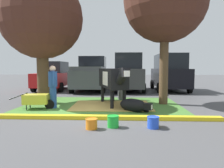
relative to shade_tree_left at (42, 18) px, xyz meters
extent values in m
plane|color=#4C4C4F|center=(2.47, -1.98, -3.74)|extent=(80.00, 80.00, 0.00)
cube|color=#477A33|center=(2.65, -0.38, -3.73)|extent=(6.54, 4.48, 0.02)
cube|color=yellow|center=(2.65, -2.77, -3.68)|extent=(7.74, 0.24, 0.12)
cube|color=tan|center=(3.08, -0.55, -3.71)|extent=(3.26, 2.49, 0.04)
cylinder|color=#4C3823|center=(0.00, 0.00, -2.48)|extent=(0.51, 0.51, 2.52)
sphere|color=#4C281E|center=(0.00, 0.00, 0.04)|extent=(3.58, 3.58, 3.58)
cylinder|color=brown|center=(5.31, 0.03, -2.15)|extent=(0.37, 0.37, 3.18)
sphere|color=#4C281E|center=(5.31, 0.03, 0.67)|extent=(3.51, 3.51, 3.51)
cube|color=black|center=(3.10, -0.35, -2.58)|extent=(1.35, 2.40, 0.80)
cube|color=white|center=(3.15, -0.49, -2.58)|extent=(0.95, 1.07, 0.56)
cylinder|color=black|center=(3.50, -1.62, -2.48)|extent=(0.49, 0.70, 0.58)
cube|color=black|center=(3.59, -1.92, -2.30)|extent=(0.38, 0.50, 0.32)
cube|color=white|center=(3.65, -2.11, -2.34)|extent=(0.23, 0.17, 0.20)
cylinder|color=black|center=(3.59, -1.10, -3.36)|extent=(0.14, 0.14, 0.76)
cylinder|color=black|center=(3.12, -1.24, -3.36)|extent=(0.14, 0.14, 0.76)
cylinder|color=black|center=(3.08, 0.55, -3.36)|extent=(0.14, 0.14, 0.76)
cylinder|color=black|center=(2.61, 0.40, -3.36)|extent=(0.14, 0.14, 0.76)
cylinder|color=black|center=(2.75, 0.80, -2.83)|extent=(0.06, 0.06, 0.70)
ellipsoid|color=black|center=(3.91, -1.61, -3.50)|extent=(1.18, 1.02, 0.48)
cube|color=black|center=(4.40, -1.95, -3.48)|extent=(0.34, 0.32, 0.22)
cube|color=silver|center=(4.50, -2.02, -3.48)|extent=(0.11, 0.12, 0.16)
cylinder|color=black|center=(4.30, -1.66, -3.68)|extent=(0.34, 0.28, 0.10)
cylinder|color=slate|center=(3.43, 1.17, -3.33)|extent=(0.26, 0.26, 0.81)
cylinder|color=slate|center=(3.43, 1.17, -2.65)|extent=(0.34, 0.34, 0.55)
sphere|color=beige|center=(3.43, 1.17, -2.27)|extent=(0.22, 0.22, 0.22)
cylinder|color=slate|center=(3.65, 1.20, -2.62)|extent=(0.09, 0.09, 0.53)
cylinder|color=slate|center=(3.22, 1.14, -2.62)|extent=(0.09, 0.09, 0.53)
cylinder|color=#23478C|center=(0.82, -1.14, -3.31)|extent=(0.26, 0.26, 0.86)
cylinder|color=#23478C|center=(0.82, -1.14, -2.59)|extent=(0.34, 0.34, 0.59)
sphere|color=beige|center=(0.82, -1.14, -2.17)|extent=(0.23, 0.23, 0.23)
cylinder|color=#23478C|center=(0.73, -0.94, -2.56)|extent=(0.09, 0.09, 0.56)
cylinder|color=#23478C|center=(0.91, -1.34, -2.56)|extent=(0.09, 0.09, 0.56)
cube|color=gold|center=(0.22, -1.34, -3.34)|extent=(0.97, 0.71, 0.36)
cylinder|color=black|center=(0.72, -1.27, -3.56)|extent=(0.37, 0.15, 0.36)
cylinder|color=black|center=(-0.10, -1.16, -3.62)|extent=(0.04, 0.04, 0.24)
cylinder|color=black|center=(-0.04, -1.59, -3.62)|extent=(0.04, 0.04, 0.24)
cylinder|color=black|center=(-0.45, -1.20, -3.22)|extent=(0.53, 0.11, 0.23)
cylinder|color=black|center=(-0.39, -1.64, -3.22)|extent=(0.53, 0.11, 0.23)
cylinder|color=orange|center=(2.71, -3.79, -3.60)|extent=(0.30, 0.30, 0.26)
torus|color=orange|center=(2.71, -3.79, -3.47)|extent=(0.33, 0.33, 0.02)
cylinder|color=green|center=(3.26, -3.61, -3.58)|extent=(0.31, 0.31, 0.31)
torus|color=green|center=(3.26, -3.61, -3.43)|extent=(0.33, 0.33, 0.02)
cylinder|color=blue|center=(4.32, -3.65, -3.59)|extent=(0.30, 0.30, 0.30)
torus|color=blue|center=(4.32, -3.65, -3.44)|extent=(0.33, 0.33, 0.02)
cylinder|color=yellow|center=(4.36, -3.49, -3.61)|extent=(0.28, 0.28, 0.25)
torus|color=yellow|center=(4.36, -3.49, -3.48)|extent=(0.31, 0.31, 0.02)
cube|color=red|center=(-1.37, 5.64, -2.97)|extent=(1.80, 4.40, 0.90)
cube|color=black|center=(-1.37, 5.64, -2.12)|extent=(1.59, 2.20, 0.80)
cylinder|color=black|center=(-2.26, 7.07, -3.42)|extent=(0.22, 0.64, 0.64)
cylinder|color=black|center=(-0.46, 7.07, -3.42)|extent=(0.22, 0.64, 0.64)
cylinder|color=black|center=(-2.27, 4.21, -3.42)|extent=(0.22, 0.64, 0.64)
cylinder|color=black|center=(-0.47, 4.21, -3.42)|extent=(0.22, 0.64, 0.64)
cube|color=#4C5156|center=(1.34, 5.56, -2.87)|extent=(2.00, 5.40, 1.10)
cube|color=black|center=(1.34, 6.51, -1.82)|extent=(1.84, 1.80, 1.00)
cube|color=#4C5156|center=(1.34, 4.35, -2.20)|extent=(1.90, 2.70, 0.24)
cylinder|color=black|center=(0.34, 7.32, -3.42)|extent=(0.22, 0.64, 0.64)
cylinder|color=black|center=(2.34, 7.32, -3.42)|extent=(0.22, 0.64, 0.64)
cylinder|color=black|center=(0.34, 3.81, -3.42)|extent=(0.22, 0.64, 0.64)
cylinder|color=black|center=(2.34, 3.81, -3.42)|extent=(0.22, 0.64, 0.64)
cube|color=#3D3D42|center=(3.91, 5.29, -2.82)|extent=(1.90, 4.60, 1.20)
cube|color=black|center=(3.91, 5.29, -1.72)|extent=(1.67, 3.20, 1.00)
cylinder|color=black|center=(2.96, 6.79, -3.42)|extent=(0.22, 0.64, 0.64)
cylinder|color=black|center=(4.86, 6.79, -3.42)|extent=(0.22, 0.64, 0.64)
cylinder|color=black|center=(2.96, 3.80, -3.42)|extent=(0.22, 0.64, 0.64)
cylinder|color=black|center=(4.86, 3.80, -3.42)|extent=(0.22, 0.64, 0.64)
cube|color=black|center=(6.80, 5.57, -2.82)|extent=(1.90, 4.60, 1.20)
cube|color=black|center=(6.80, 5.57, -1.72)|extent=(1.67, 3.20, 1.00)
cylinder|color=black|center=(5.85, 7.07, -3.42)|extent=(0.22, 0.64, 0.64)
cylinder|color=black|center=(7.75, 7.07, -3.42)|extent=(0.22, 0.64, 0.64)
cylinder|color=black|center=(5.85, 4.08, -3.42)|extent=(0.22, 0.64, 0.64)
cylinder|color=black|center=(7.75, 4.08, -3.42)|extent=(0.22, 0.64, 0.64)
camera|label=1|loc=(3.49, -9.09, -2.14)|focal=33.43mm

